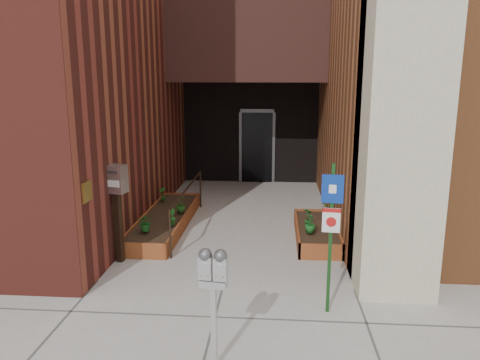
# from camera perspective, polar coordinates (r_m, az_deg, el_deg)

# --- Properties ---
(ground) EXTENTS (80.00, 80.00, 0.00)m
(ground) POSITION_cam_1_polar(r_m,az_deg,el_deg) (7.42, -2.04, -12.64)
(ground) COLOR #9E9991
(ground) RESTS_ON ground
(architecture) EXTENTS (20.00, 14.60, 10.00)m
(architecture) POSITION_cam_1_polar(r_m,az_deg,el_deg) (13.72, 0.46, 20.22)
(architecture) COLOR maroon
(architecture) RESTS_ON ground
(planter_left) EXTENTS (0.90, 3.60, 0.30)m
(planter_left) POSITION_cam_1_polar(r_m,az_deg,el_deg) (10.12, -9.08, -4.99)
(planter_left) COLOR brown
(planter_left) RESTS_ON ground
(planter_right) EXTENTS (0.80, 2.20, 0.30)m
(planter_right) POSITION_cam_1_polar(r_m,az_deg,el_deg) (9.41, 9.30, -6.36)
(planter_right) COLOR brown
(planter_right) RESTS_ON ground
(handrail) EXTENTS (0.04, 3.34, 0.90)m
(handrail) POSITION_cam_1_polar(r_m,az_deg,el_deg) (9.80, -6.42, -1.76)
(handrail) COLOR black
(handrail) RESTS_ON ground
(parking_meter) EXTENTS (0.32, 0.16, 1.40)m
(parking_meter) POSITION_cam_1_polar(r_m,az_deg,el_deg) (5.07, -3.29, -11.72)
(parking_meter) COLOR #B9B8BB
(parking_meter) RESTS_ON ground
(sign_post) EXTENTS (0.28, 0.08, 2.07)m
(sign_post) POSITION_cam_1_polar(r_m,az_deg,el_deg) (6.28, 11.04, -5.19)
(sign_post) COLOR #163D16
(sign_post) RESTS_ON ground
(payment_dropbox) EXTENTS (0.39, 0.32, 1.71)m
(payment_dropbox) POSITION_cam_1_polar(r_m,az_deg,el_deg) (8.17, -14.83, -1.49)
(payment_dropbox) COLOR black
(payment_dropbox) RESTS_ON ground
(shrub_left_a) EXTENTS (0.37, 0.37, 0.34)m
(shrub_left_a) POSITION_cam_1_polar(r_m,az_deg,el_deg) (9.00, -11.41, -5.07)
(shrub_left_a) COLOR #1B601D
(shrub_left_a) RESTS_ON planter_left
(shrub_left_b) EXTENTS (0.25, 0.25, 0.32)m
(shrub_left_b) POSITION_cam_1_polar(r_m,az_deg,el_deg) (9.30, -8.35, -4.44)
(shrub_left_b) COLOR #1D601B
(shrub_left_b) RESTS_ON planter_left
(shrub_left_c) EXTENTS (0.28, 0.28, 0.35)m
(shrub_left_c) POSITION_cam_1_polar(r_m,az_deg,el_deg) (10.11, -7.28, -2.92)
(shrub_left_c) COLOR #205418
(shrub_left_c) RESTS_ON planter_left
(shrub_left_d) EXTENTS (0.25, 0.25, 0.33)m
(shrub_left_d) POSITION_cam_1_polar(r_m,az_deg,el_deg) (11.04, -9.44, -1.71)
(shrub_left_d) COLOR #1D621C
(shrub_left_d) RESTS_ON planter_left
(shrub_right_a) EXTENTS (0.21, 0.21, 0.36)m
(shrub_right_a) POSITION_cam_1_polar(r_m,az_deg,el_deg) (8.84, 8.58, -5.23)
(shrub_right_a) COLOR #1A5C1F
(shrub_right_a) RESTS_ON planter_right
(shrub_right_b) EXTENTS (0.26, 0.26, 0.36)m
(shrub_right_b) POSITION_cam_1_polar(r_m,az_deg,el_deg) (9.24, 8.26, -4.44)
(shrub_right_b) COLOR #18551B
(shrub_right_b) RESTS_ON planter_right
(shrub_right_c) EXTENTS (0.32, 0.32, 0.30)m
(shrub_right_c) POSITION_cam_1_polar(r_m,az_deg,el_deg) (9.99, 10.48, -3.37)
(shrub_right_c) COLOR #295B1A
(shrub_right_c) RESTS_ON planter_right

